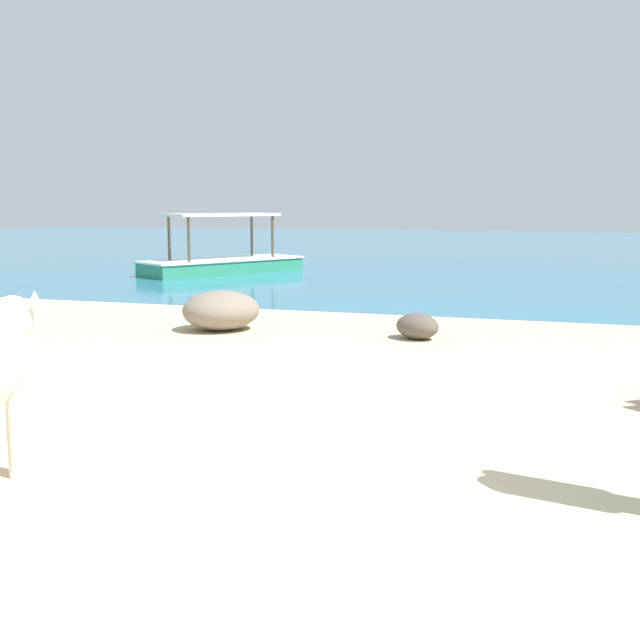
% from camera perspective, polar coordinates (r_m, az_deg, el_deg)
% --- Properties ---
extents(sand_beach, '(18.00, 14.00, 0.04)m').
position_cam_1_polar(sand_beach, '(3.96, -8.90, -14.05)').
color(sand_beach, '#CCB78E').
rests_on(sand_beach, ground).
extents(water_surface, '(60.00, 36.00, 0.03)m').
position_cam_1_polar(water_surface, '(25.35, 14.19, 4.77)').
color(water_surface, teal).
rests_on(water_surface, ground).
extents(shore_rock_large, '(0.67, 0.65, 0.28)m').
position_cam_1_polar(shore_rock_large, '(8.75, 7.06, -0.45)').
color(shore_rock_large, brown).
rests_on(shore_rock_large, sand_beach).
extents(shore_rock_medium, '(1.22, 1.24, 0.47)m').
position_cam_1_polar(shore_rock_medium, '(9.36, -7.17, 0.70)').
color(shore_rock_medium, gray).
rests_on(shore_rock_medium, sand_beach).
extents(boat_green, '(2.86, 3.75, 1.29)m').
position_cam_1_polar(boat_green, '(17.21, -7.07, 4.29)').
color(boat_green, '#338E66').
rests_on(boat_green, water_surface).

